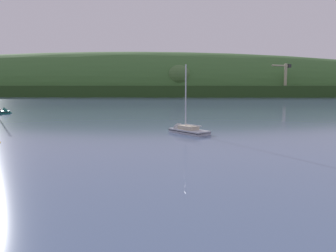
% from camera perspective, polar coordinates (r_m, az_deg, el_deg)
% --- Properties ---
extents(far_shoreline_hill, '(560.97, 129.60, 51.50)m').
position_cam_1_polar(far_shoreline_hill, '(225.16, -7.31, 5.18)').
color(far_shoreline_hill, '#27431B').
rests_on(far_shoreline_hill, ground).
extents(dockside_crane, '(11.24, 9.69, 16.54)m').
position_cam_1_polar(dockside_crane, '(193.72, 18.10, 6.89)').
color(dockside_crane, '#4C4C51').
rests_on(dockside_crane, ground).
extents(sailboat_near_mooring, '(6.31, 6.46, 10.32)m').
position_cam_1_polar(sailboat_near_mooring, '(49.35, 2.65, -0.83)').
color(sailboat_near_mooring, '#ADB2BC').
rests_on(sailboat_near_mooring, ground).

